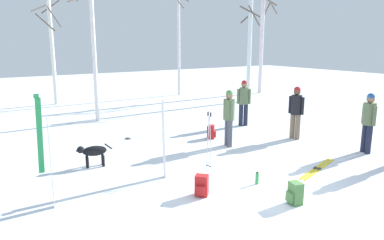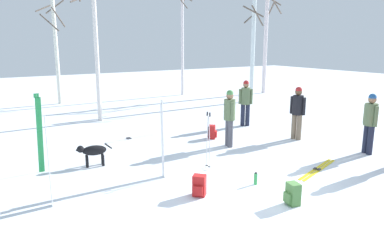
{
  "view_description": "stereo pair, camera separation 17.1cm",
  "coord_description": "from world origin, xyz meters",
  "px_view_note": "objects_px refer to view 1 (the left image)",
  "views": [
    {
      "loc": [
        -5.14,
        -5.38,
        3.11
      ],
      "look_at": [
        0.12,
        2.74,
        1.0
      ],
      "focal_mm": 33.75,
      "sensor_mm": 36.0,
      "label": 1
    },
    {
      "loc": [
        -4.99,
        -5.47,
        3.11
      ],
      "look_at": [
        0.12,
        2.74,
        1.0
      ],
      "focal_mm": 33.75,
      "sensor_mm": 36.0,
      "label": 2
    }
  ],
  "objects_px": {
    "person_0": "(296,109)",
    "birch_tree_5": "(262,33)",
    "ski_pair_planted_1": "(164,139)",
    "backpack_1": "(211,132)",
    "backpack_0": "(202,186)",
    "ski_pair_lying_0": "(129,139)",
    "person_1": "(369,119)",
    "birch_tree_4": "(249,48)",
    "ski_pair_planted_0": "(51,162)",
    "person_2": "(244,100)",
    "water_bottle_1": "(257,178)",
    "ski_pair_lying_1": "(318,169)",
    "backpack_2": "(295,193)",
    "dog": "(93,152)",
    "ski_poles_0": "(209,139)",
    "birch_tree_2": "(93,35)",
    "person_4": "(229,114)",
    "ski_pair_planted_2": "(40,134)",
    "birch_tree_3": "(179,28)",
    "birch_tree_1": "(51,38)"
  },
  "relations": [
    {
      "from": "person_0",
      "to": "birch_tree_5",
      "type": "distance_m",
      "value": 11.22
    },
    {
      "from": "ski_pair_planted_1",
      "to": "backpack_1",
      "type": "xyz_separation_m",
      "value": [
        2.94,
        2.17,
        -0.69
      ]
    },
    {
      "from": "backpack_0",
      "to": "ski_pair_lying_0",
      "type": "bearing_deg",
      "value": 84.25
    },
    {
      "from": "person_1",
      "to": "birch_tree_4",
      "type": "height_order",
      "value": "birch_tree_4"
    },
    {
      "from": "person_0",
      "to": "ski_pair_planted_0",
      "type": "height_order",
      "value": "ski_pair_planted_0"
    },
    {
      "from": "person_2",
      "to": "water_bottle_1",
      "type": "height_order",
      "value": "person_2"
    },
    {
      "from": "person_2",
      "to": "backpack_0",
      "type": "height_order",
      "value": "person_2"
    },
    {
      "from": "person_1",
      "to": "ski_pair_lying_1",
      "type": "relative_size",
      "value": 0.91
    },
    {
      "from": "person_2",
      "to": "backpack_1",
      "type": "height_order",
      "value": "person_2"
    },
    {
      "from": "ski_pair_planted_0",
      "to": "backpack_2",
      "type": "distance_m",
      "value": 4.71
    },
    {
      "from": "person_0",
      "to": "dog",
      "type": "distance_m",
      "value": 6.46
    },
    {
      "from": "ski_pair_lying_0",
      "to": "ski_poles_0",
      "type": "bearing_deg",
      "value": -81.28
    },
    {
      "from": "ski_pair_planted_0",
      "to": "backpack_2",
      "type": "bearing_deg",
      "value": -31.12
    },
    {
      "from": "backpack_0",
      "to": "birch_tree_5",
      "type": "relative_size",
      "value": 0.06
    },
    {
      "from": "ski_pair_planted_0",
      "to": "ski_pair_lying_0",
      "type": "relative_size",
      "value": 1.05
    },
    {
      "from": "birch_tree_2",
      "to": "birch_tree_4",
      "type": "distance_m",
      "value": 8.38
    },
    {
      "from": "ski_pair_lying_0",
      "to": "person_4",
      "type": "bearing_deg",
      "value": -46.8
    },
    {
      "from": "ski_pair_planted_2",
      "to": "birch_tree_4",
      "type": "xyz_separation_m",
      "value": [
        11.38,
        5.44,
        1.83
      ]
    },
    {
      "from": "ski_pair_planted_0",
      "to": "ski_pair_lying_0",
      "type": "distance_m",
      "value": 5.03
    },
    {
      "from": "ski_pair_lying_1",
      "to": "birch_tree_4",
      "type": "distance_m",
      "value": 10.86
    },
    {
      "from": "birch_tree_4",
      "to": "person_4",
      "type": "bearing_deg",
      "value": -135.4
    },
    {
      "from": "ski_pair_planted_1",
      "to": "backpack_1",
      "type": "distance_m",
      "value": 3.72
    },
    {
      "from": "ski_pair_lying_0",
      "to": "birch_tree_4",
      "type": "height_order",
      "value": "birch_tree_4"
    },
    {
      "from": "ski_pair_lying_0",
      "to": "birch_tree_5",
      "type": "xyz_separation_m",
      "value": [
        11.22,
        5.75,
        3.62
      ]
    },
    {
      "from": "birch_tree_2",
      "to": "ski_pair_planted_2",
      "type": "bearing_deg",
      "value": -121.16
    },
    {
      "from": "person_0",
      "to": "backpack_0",
      "type": "distance_m",
      "value": 5.5
    },
    {
      "from": "person_1",
      "to": "person_4",
      "type": "distance_m",
      "value": 3.92
    },
    {
      "from": "birch_tree_3",
      "to": "backpack_0",
      "type": "bearing_deg",
      "value": -119.09
    },
    {
      "from": "birch_tree_3",
      "to": "dog",
      "type": "bearing_deg",
      "value": -130.74
    },
    {
      "from": "person_1",
      "to": "person_4",
      "type": "height_order",
      "value": "same"
    },
    {
      "from": "ski_pair_lying_1",
      "to": "birch_tree_2",
      "type": "relative_size",
      "value": 0.29
    },
    {
      "from": "ski_pair_planted_0",
      "to": "backpack_1",
      "type": "distance_m",
      "value": 6.04
    },
    {
      "from": "ski_pair_lying_0",
      "to": "backpack_0",
      "type": "distance_m",
      "value": 4.94
    },
    {
      "from": "person_2",
      "to": "backpack_0",
      "type": "relative_size",
      "value": 3.9
    },
    {
      "from": "person_1",
      "to": "backpack_0",
      "type": "height_order",
      "value": "person_1"
    },
    {
      "from": "person_4",
      "to": "backpack_1",
      "type": "bearing_deg",
      "value": 85.09
    },
    {
      "from": "water_bottle_1",
      "to": "birch_tree_1",
      "type": "distance_m",
      "value": 13.8
    },
    {
      "from": "ski_pair_planted_1",
      "to": "water_bottle_1",
      "type": "bearing_deg",
      "value": -45.2
    },
    {
      "from": "ski_pair_lying_1",
      "to": "backpack_0",
      "type": "bearing_deg",
      "value": 175.42
    },
    {
      "from": "person_2",
      "to": "ski_pair_planted_2",
      "type": "distance_m",
      "value": 7.49
    },
    {
      "from": "ski_pair_planted_1",
      "to": "backpack_2",
      "type": "height_order",
      "value": "ski_pair_planted_1"
    },
    {
      "from": "backpack_1",
      "to": "backpack_2",
      "type": "relative_size",
      "value": 1.0
    },
    {
      "from": "dog",
      "to": "birch_tree_1",
      "type": "relative_size",
      "value": 0.14
    },
    {
      "from": "person_1",
      "to": "dog",
      "type": "distance_m",
      "value": 7.58
    },
    {
      "from": "birch_tree_1",
      "to": "ski_pair_planted_0",
      "type": "bearing_deg",
      "value": -102.88
    },
    {
      "from": "birch_tree_1",
      "to": "birch_tree_3",
      "type": "distance_m",
      "value": 6.98
    },
    {
      "from": "ski_pair_planted_1",
      "to": "birch_tree_2",
      "type": "xyz_separation_m",
      "value": [
        0.68,
        6.84,
        2.44
      ]
    },
    {
      "from": "person_2",
      "to": "birch_tree_4",
      "type": "xyz_separation_m",
      "value": [
        3.99,
        4.24,
        1.81
      ]
    },
    {
      "from": "dog",
      "to": "backpack_0",
      "type": "bearing_deg",
      "value": -66.13
    },
    {
      "from": "ski_pair_planted_1",
      "to": "birch_tree_4",
      "type": "height_order",
      "value": "birch_tree_4"
    }
  ]
}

